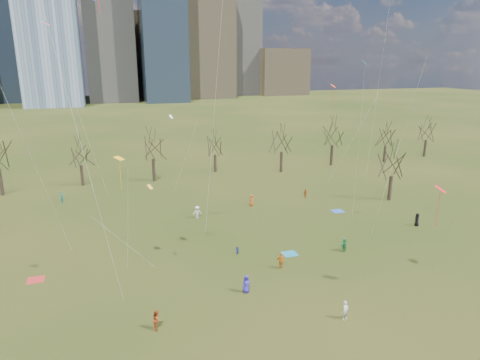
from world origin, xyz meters
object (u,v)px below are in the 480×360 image
object	(u,v)px
blanket_teal	(290,254)
blanket_crimson	(36,280)
person_0	(246,284)
person_4	(281,261)
blanket_navy	(338,211)
person_2	(157,319)
person_1	(345,310)

from	to	relation	value
blanket_teal	blanket_crimson	world-z (taller)	same
blanket_crimson	blanket_teal	bearing A→B (deg)	-4.91
person_0	person_4	size ratio (longest dim) A/B	0.99
blanket_navy	blanket_crimson	distance (m)	39.19
person_0	person_2	size ratio (longest dim) A/B	1.02
person_0	person_1	world-z (taller)	person_0
blanket_navy	blanket_crimson	bearing A→B (deg)	-167.51
blanket_navy	person_2	size ratio (longest dim) A/B	0.96
person_2	person_4	bearing A→B (deg)	-51.92
blanket_teal	person_2	world-z (taller)	person_2
blanket_navy	person_1	bearing A→B (deg)	-119.10
blanket_navy	blanket_crimson	size ratio (longest dim) A/B	1.00
blanket_navy	person_0	distance (m)	25.82
person_0	person_1	distance (m)	9.15
blanket_teal	blanket_navy	size ratio (longest dim) A/B	1.00
blanket_crimson	person_4	distance (m)	24.28
blanket_navy	person_2	world-z (taller)	person_2
person_1	blanket_teal	bearing A→B (deg)	61.96
blanket_crimson	person_4	xyz separation A→B (m)	(23.73, -5.09, 0.84)
person_2	person_0	bearing A→B (deg)	-57.63
blanket_teal	person_2	size ratio (longest dim) A/B	0.96
person_0	blanket_navy	bearing A→B (deg)	38.78
blanket_navy	person_2	distance (m)	34.43
blanket_crimson	person_4	bearing A→B (deg)	-12.11
person_1	person_4	distance (m)	10.01
blanket_teal	blanket_navy	world-z (taller)	same
person_0	person_1	xyz separation A→B (m)	(6.41, -6.52, -0.03)
blanket_navy	person_0	xyz separation A→B (m)	(-19.47, -16.94, 0.84)
blanket_teal	person_1	size ratio (longest dim) A/B	0.97
blanket_teal	blanket_crimson	size ratio (longest dim) A/B	1.00
person_0	person_4	xyz separation A→B (m)	(4.93, 3.38, 0.01)
blanket_crimson	person_1	bearing A→B (deg)	-30.74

